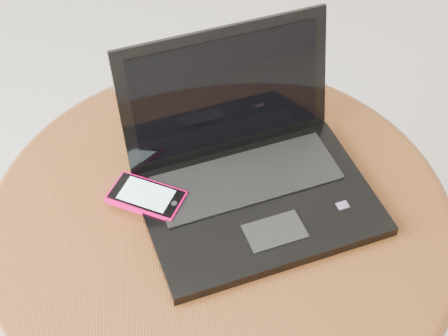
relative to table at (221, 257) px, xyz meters
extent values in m
cylinder|color=#5C2514|center=(0.00, 0.00, -0.16)|extent=(0.11, 0.11, 0.48)
cylinder|color=#602E14|center=(0.00, 0.00, 0.10)|extent=(0.66, 0.66, 0.03)
torus|color=#602E14|center=(0.00, 0.00, 0.10)|extent=(0.69, 0.69, 0.03)
cube|color=black|center=(0.06, 0.00, 0.13)|extent=(0.37, 0.30, 0.02)
cube|color=black|center=(0.05, 0.04, 0.14)|extent=(0.29, 0.16, 0.00)
cube|color=black|center=(0.07, -0.06, 0.14)|extent=(0.09, 0.07, 0.00)
cube|color=red|center=(0.17, -0.02, 0.13)|extent=(0.02, 0.02, 0.00)
cube|color=black|center=(0.02, 0.13, 0.23)|extent=(0.32, 0.12, 0.20)
cube|color=black|center=(0.03, 0.13, 0.23)|extent=(0.28, 0.10, 0.17)
cube|color=black|center=(-0.08, 0.04, 0.12)|extent=(0.13, 0.12, 0.01)
cube|color=#A4196B|center=(-0.12, 0.07, 0.13)|extent=(0.04, 0.05, 0.00)
cube|color=#DD0053|center=(-0.10, 0.03, 0.13)|extent=(0.12, 0.10, 0.01)
cube|color=black|center=(-0.10, 0.03, 0.14)|extent=(0.11, 0.09, 0.00)
cube|color=silver|center=(-0.10, 0.03, 0.14)|extent=(0.09, 0.08, 0.00)
cylinder|color=black|center=(-0.07, 0.00, 0.14)|extent=(0.01, 0.01, 0.00)
camera|label=1|loc=(-0.06, -0.60, 0.87)|focal=52.88mm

